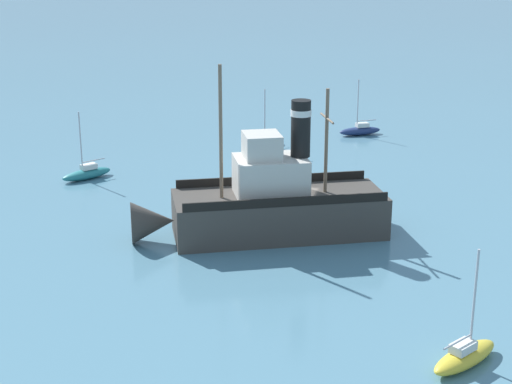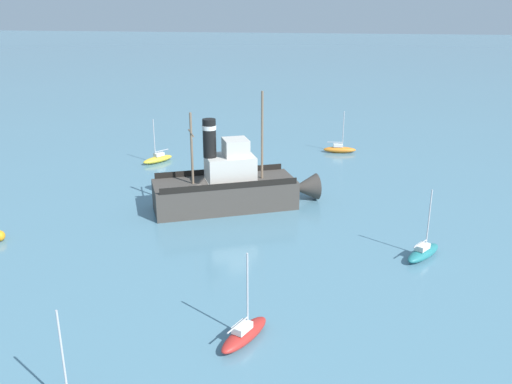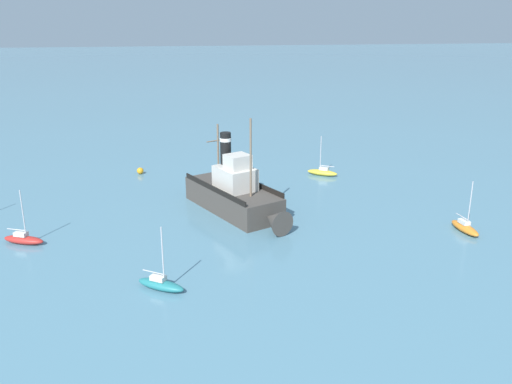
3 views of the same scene
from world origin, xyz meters
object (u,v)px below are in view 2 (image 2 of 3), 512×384
at_px(sailboat_red, 244,333).
at_px(sailboat_orange, 340,149).
at_px(old_tugboat, 232,187).
at_px(sailboat_teal, 423,252).
at_px(sailboat_yellow, 158,159).

height_order(sailboat_red, sailboat_orange, same).
xyz_separation_m(old_tugboat, sailboat_teal, (7.44, 15.17, -1.40)).
bearing_deg(sailboat_yellow, sailboat_orange, 111.55).
bearing_deg(sailboat_yellow, sailboat_teal, 53.28).
distance_m(sailboat_yellow, sailboat_red, 35.22).
bearing_deg(sailboat_orange, sailboat_yellow, -68.45).
bearing_deg(sailboat_orange, sailboat_teal, 13.48).
xyz_separation_m(sailboat_teal, sailboat_red, (11.75, -10.27, 0.00)).
bearing_deg(old_tugboat, sailboat_red, 14.33).
xyz_separation_m(old_tugboat, sailboat_red, (19.19, 4.90, -1.40)).
bearing_deg(sailboat_red, sailboat_yellow, -152.94).
distance_m(old_tugboat, sailboat_teal, 16.95).
relative_size(sailboat_yellow, sailboat_teal, 1.00).
relative_size(sailboat_teal, sailboat_red, 1.00).
xyz_separation_m(sailboat_yellow, sailboat_teal, (19.61, 26.29, 0.00)).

